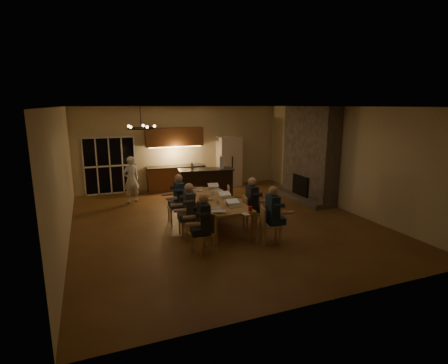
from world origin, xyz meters
TOP-DOWN VIEW (x-y plane):
  - floor at (0.00, 0.00)m, footprint 9.00×9.00m
  - back_wall at (0.00, 4.52)m, footprint 8.00×0.04m
  - left_wall at (-4.02, 0.00)m, footprint 0.04×9.00m
  - right_wall at (4.02, 0.00)m, footprint 0.04×9.00m
  - ceiling at (0.00, 0.00)m, footprint 8.00×9.00m
  - french_doors at (-2.70, 4.47)m, footprint 1.86×0.08m
  - fireplace at (3.70, 1.20)m, footprint 0.58×2.50m
  - kitchenette at (-0.30, 4.20)m, footprint 2.24×0.68m
  - refrigerator at (1.90, 4.15)m, footprint 0.90×0.68m
  - dining_table at (-0.29, -0.24)m, footprint 1.10×2.86m
  - bar_island at (0.34, 2.43)m, footprint 1.96×0.96m
  - chair_left_near at (-1.16, -1.81)m, footprint 0.56×0.56m
  - chair_left_mid at (-1.19, -0.69)m, footprint 0.46×0.46m
  - chair_left_far at (-1.22, 0.43)m, footprint 0.45×0.45m
  - chair_right_near at (0.53, -1.86)m, footprint 0.53×0.53m
  - chair_right_mid at (0.55, -0.81)m, footprint 0.51×0.51m
  - chair_right_far at (0.59, 0.43)m, footprint 0.55×0.55m
  - person_left_near at (-1.14, -1.86)m, footprint 0.66×0.66m
  - person_right_near at (0.60, -1.82)m, footprint 0.67×0.67m
  - person_left_mid at (-1.17, -0.78)m, footprint 0.64×0.64m
  - person_right_mid at (0.57, -0.74)m, footprint 0.65×0.65m
  - person_left_far at (-1.13, 0.39)m, footprint 0.61×0.61m
  - standing_person at (-2.13, 2.96)m, footprint 0.68×0.56m
  - chandelier at (-2.29, -1.05)m, footprint 0.62×0.62m
  - laptop_a at (-0.60, -1.35)m, footprint 0.39×0.37m
  - laptop_b at (-0.10, -1.12)m, footprint 0.32×0.28m
  - laptop_c at (-0.56, -0.22)m, footprint 0.40×0.38m
  - laptop_d at (-0.01, -0.32)m, footprint 0.32×0.28m
  - laptop_e at (-0.45, 0.86)m, footprint 0.38×0.35m
  - laptop_f at (0.04, 0.78)m, footprint 0.36×0.33m
  - mug_front at (-0.38, -0.68)m, footprint 0.07×0.07m
  - mug_mid at (-0.19, 0.26)m, footprint 0.07×0.07m
  - mug_back at (-0.63, 0.61)m, footprint 0.08×0.08m
  - redcup_near at (0.13, -1.57)m, footprint 0.09×0.09m
  - redcup_mid at (-0.77, 0.11)m, footprint 0.08×0.08m
  - can_silver at (-0.20, -0.89)m, footprint 0.07×0.07m
  - can_cola at (-0.44, 1.17)m, footprint 0.07×0.07m
  - plate_near at (0.02, -0.76)m, footprint 0.24×0.24m
  - plate_left at (-0.56, -1.10)m, footprint 0.27×0.27m
  - plate_far at (0.12, 0.59)m, footprint 0.26×0.26m
  - notepad at (-0.08, -1.77)m, footprint 0.15×0.21m
  - bar_bottle at (-0.13, 2.53)m, footprint 0.07×0.07m
  - bar_blender at (0.87, 2.31)m, footprint 0.16×0.16m

SIDE VIEW (x-z plane):
  - floor at x=0.00m, z-range 0.00..0.00m
  - dining_table at x=-0.29m, z-range 0.00..0.75m
  - chair_left_near at x=-1.16m, z-range 0.00..0.89m
  - chair_left_mid at x=-1.19m, z-range 0.00..0.89m
  - chair_left_far at x=-1.22m, z-range 0.00..0.89m
  - chair_right_near at x=0.53m, z-range 0.00..0.89m
  - chair_right_mid at x=0.55m, z-range 0.00..0.89m
  - chair_right_far at x=0.59m, z-range 0.00..0.89m
  - bar_island at x=0.34m, z-range 0.00..1.08m
  - person_left_near at x=-1.14m, z-range 0.00..1.38m
  - person_right_near at x=0.60m, z-range 0.00..1.38m
  - person_left_mid at x=-1.17m, z-range 0.00..1.38m
  - person_right_mid at x=0.57m, z-range 0.00..1.38m
  - person_left_far at x=-1.13m, z-range 0.00..1.38m
  - notepad at x=-0.08m, z-range 0.75..0.76m
  - plate_near at x=0.02m, z-range 0.75..0.77m
  - plate_left at x=-0.56m, z-range 0.75..0.77m
  - plate_far at x=0.12m, z-range 0.75..0.77m
  - standing_person at x=-2.13m, z-range 0.00..1.59m
  - mug_front at x=-0.38m, z-range 0.75..0.85m
  - mug_mid at x=-0.19m, z-range 0.75..0.85m
  - mug_back at x=-0.63m, z-range 0.75..0.85m
  - redcup_near at x=0.13m, z-range 0.75..0.87m
  - redcup_mid at x=-0.77m, z-range 0.75..0.87m
  - can_silver at x=-0.20m, z-range 0.75..0.87m
  - can_cola at x=-0.44m, z-range 0.75..0.87m
  - laptop_a at x=-0.60m, z-range 0.75..0.98m
  - laptop_b at x=-0.10m, z-range 0.75..0.98m
  - laptop_c at x=-0.56m, z-range 0.75..0.98m
  - laptop_d at x=-0.01m, z-range 0.75..0.98m
  - laptop_e at x=-0.45m, z-range 0.75..0.98m
  - laptop_f at x=0.04m, z-range 0.75..0.98m
  - refrigerator at x=1.90m, z-range 0.00..2.00m
  - french_doors at x=-2.70m, z-range 0.00..2.10m
  - kitchenette at x=-0.30m, z-range 0.00..2.40m
  - bar_bottle at x=-0.13m, z-range 1.08..1.32m
  - bar_blender at x=0.87m, z-range 1.08..1.50m
  - back_wall at x=0.00m, z-range 0.00..3.20m
  - left_wall at x=-4.02m, z-range 0.00..3.20m
  - right_wall at x=4.02m, z-range 0.00..3.20m
  - fireplace at x=3.70m, z-range 0.00..3.20m
  - chandelier at x=-2.29m, z-range 2.73..2.77m
  - ceiling at x=0.00m, z-range 3.20..3.24m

